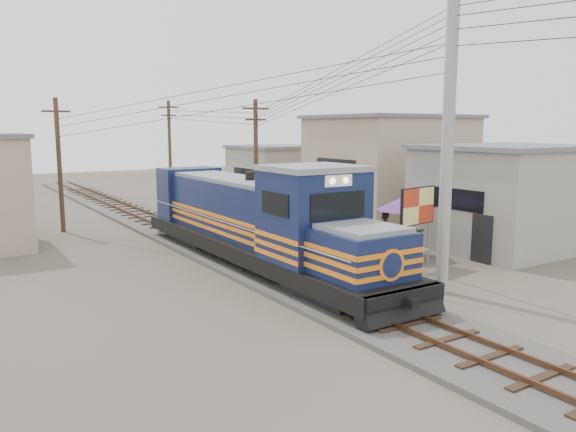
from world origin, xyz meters
TOP-DOWN VIEW (x-y plane):
  - ground at (0.00, 0.00)m, footprint 120.00×120.00m
  - ballast at (0.00, 10.00)m, footprint 3.60×70.00m
  - track at (0.00, 10.00)m, footprint 1.15×70.00m
  - locomotive at (0.00, 5.81)m, footprint 3.04×16.54m
  - utility_pole_main at (3.50, -0.50)m, footprint 0.40×0.40m
  - wooden_pole_mid at (4.50, 14.00)m, footprint 1.60×0.24m
  - wooden_pole_far at (4.80, 28.00)m, footprint 1.60×0.24m
  - wooden_pole_left at (-5.00, 18.00)m, footprint 1.60×0.24m
  - power_lines at (-0.14, 8.49)m, footprint 9.65×19.00m
  - shophouse_front at (11.50, 3.00)m, footprint 7.35×6.30m
  - shophouse_mid at (12.50, 12.00)m, footprint 8.40×7.35m
  - shophouse_back at (11.00, 22.00)m, footprint 6.30×6.30m
  - billboard at (5.34, 2.52)m, footprint 2.05×0.45m
  - market_umbrella at (6.13, 4.13)m, footprint 2.62×2.62m
  - vendor at (5.66, 4.79)m, footprint 0.81×0.80m
  - plant_nursery at (5.58, 4.67)m, footprint 3.19×2.10m

SIDE VIEW (x-z plane):
  - ground at x=0.00m, z-range 0.00..0.00m
  - ballast at x=0.00m, z-range 0.00..0.16m
  - track at x=0.00m, z-range 0.20..0.32m
  - plant_nursery at x=5.58m, z-range -0.06..1.04m
  - vendor at x=5.66m, z-range 0.00..1.88m
  - locomotive at x=0.00m, z-range -0.27..3.83m
  - shophouse_back at x=11.00m, z-range 0.01..4.21m
  - market_umbrella at x=6.13m, z-range 0.98..3.56m
  - billboard at x=5.34m, z-range 0.75..3.92m
  - shophouse_front at x=11.50m, z-range 0.01..4.71m
  - shophouse_mid at x=12.50m, z-range 0.01..6.21m
  - wooden_pole_mid at x=4.50m, z-range 0.18..7.18m
  - wooden_pole_left at x=-5.00m, z-range 0.18..7.18m
  - wooden_pole_far at x=4.80m, z-range 0.18..7.68m
  - utility_pole_main at x=3.50m, z-range 0.00..10.00m
  - power_lines at x=-0.14m, z-range 5.91..9.21m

